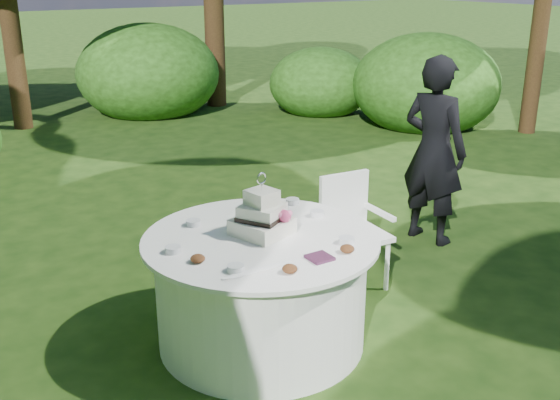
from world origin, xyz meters
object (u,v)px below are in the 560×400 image
object	(u,v)px
table	(261,289)
chair	(351,223)
cake	(263,218)
guest	(434,151)
napkins	(320,258)

from	to	relation	value
table	chair	size ratio (longest dim) A/B	1.73
table	cake	size ratio (longest dim) A/B	3.62
cake	chair	world-z (taller)	cake
guest	cake	size ratio (longest dim) A/B	4.02
cake	napkins	bearing A→B (deg)	-80.81
cake	chair	size ratio (longest dim) A/B	0.48
table	napkins	bearing A→B (deg)	-75.28
napkins	cake	distance (m)	0.54
napkins	chair	bearing A→B (deg)	42.81
guest	chair	world-z (taller)	guest
napkins	table	distance (m)	0.63
guest	cake	xyz separation A→B (m)	(-2.22, -0.67, 0.02)
cake	chair	distance (m)	1.14
guest	chair	xyz separation A→B (m)	(-1.19, -0.32, -0.35)
guest	cake	bearing A→B (deg)	93.41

